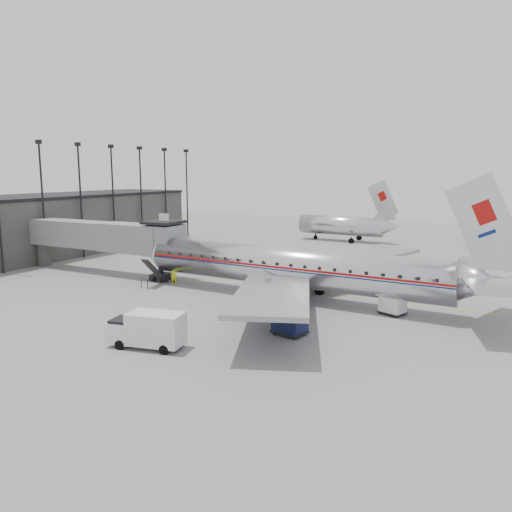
% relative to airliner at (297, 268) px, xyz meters
% --- Properties ---
extents(ground, '(160.00, 160.00, 0.00)m').
position_rel_airliner_xyz_m(ground, '(-6.73, -2.97, -2.90)').
color(ground, slate).
rests_on(ground, ground).
extents(terminal, '(12.00, 46.00, 8.00)m').
position_rel_airliner_xyz_m(terminal, '(-40.73, 7.03, 1.10)').
color(terminal, '#3C3A36').
rests_on(terminal, ground).
extents(apron_line, '(60.00, 0.15, 0.01)m').
position_rel_airliner_xyz_m(apron_line, '(-3.73, 3.03, -2.89)').
color(apron_line, gold).
rests_on(apron_line, ground).
extents(jet_bridge, '(21.00, 6.20, 7.10)m').
position_rel_airliner_xyz_m(jet_bridge, '(-23.39, 0.69, 1.28)').
color(jet_bridge, slate).
rests_on(jet_bridge, ground).
extents(floodlight_masts, '(0.90, 42.25, 15.25)m').
position_rel_airliner_xyz_m(floodlight_masts, '(-34.23, 10.03, 5.46)').
color(floodlight_masts, black).
rests_on(floodlight_masts, ground).
extents(distant_aircraft_near, '(16.39, 3.20, 10.26)m').
position_rel_airliner_xyz_m(distant_aircraft_near, '(-8.52, 39.03, -0.17)').
color(distant_aircraft_near, silver).
rests_on(distant_aircraft_near, ground).
extents(airliner, '(36.46, 33.76, 11.53)m').
position_rel_airliner_xyz_m(airliner, '(0.00, 0.00, 0.00)').
color(airliner, silver).
rests_on(airliner, ground).
extents(service_van, '(5.36, 2.93, 2.39)m').
position_rel_airliner_xyz_m(service_van, '(-3.69, -16.31, -1.65)').
color(service_van, silver).
rests_on(service_van, ground).
extents(baggage_cart_navy, '(2.57, 2.15, 1.79)m').
position_rel_airliner_xyz_m(baggage_cart_navy, '(3.58, -9.53, -1.95)').
color(baggage_cart_navy, black).
rests_on(baggage_cart_navy, ground).
extents(baggage_cart_white, '(2.31, 2.04, 1.51)m').
position_rel_airliner_xyz_m(baggage_cart_white, '(8.91, -0.97, -2.10)').
color(baggage_cart_white, silver).
rests_on(baggage_cart_white, ground).
extents(ramp_worker, '(0.81, 0.67, 1.90)m').
position_rel_airliner_xyz_m(ramp_worker, '(-13.48, -0.45, -1.95)').
color(ramp_worker, '#D0E21A').
rests_on(ramp_worker, ground).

